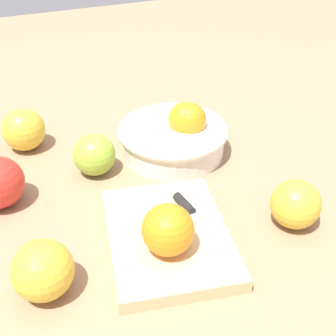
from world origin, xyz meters
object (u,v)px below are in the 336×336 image
Objects in this scene: apple_front_left at (24,130)px; apple_back_right at (296,204)px; cutting_board at (168,236)px; bowl at (175,135)px; knife at (196,217)px; apple_front_left_3 at (94,155)px; orange_on_board at (168,230)px; apple_front_right at (43,270)px.

apple_back_right is at bearing 40.12° from apple_front_left.
apple_front_left is 1.08× the size of apple_back_right.
cutting_board is at bearing -102.31° from apple_back_right.
bowl is at bearing 152.48° from cutting_board.
apple_front_left_3 is (-0.21, -0.09, 0.01)m from knife.
apple_front_left is 1.09× the size of apple_front_left_3.
cutting_board is 3.23× the size of orange_on_board.
orange_on_board is at bearing -27.13° from bowl.
apple_front_right is (0.02, -0.23, 0.01)m from knife.
cutting_board is at bearing 155.49° from orange_on_board.
bowl reaches higher than apple_back_right.
apple_front_left is (-0.38, -0.12, -0.02)m from orange_on_board.
cutting_board is 0.38m from apple_front_left.
cutting_board is 0.22m from apple_front_left_3.
apple_back_right is (0.26, 0.23, 0.00)m from apple_front_left_3.
knife is 0.23m from apple_front_right.
orange_on_board reaches higher than apple_front_left.
apple_front_right reaches higher than knife.
bowl is at bearing -163.97° from apple_back_right.
knife is 1.94× the size of apple_front_left.
knife is 2.11× the size of apple_front_left_3.
apple_front_left is at bearing -117.23° from bowl.
apple_front_left_3 is at bearing -168.57° from cutting_board.
apple_front_left_3 is (-0.23, 0.14, -0.00)m from apple_front_right.
apple_front_right is at bearing -83.73° from cutting_board.
knife is (-0.04, 0.06, -0.03)m from orange_on_board.
orange_on_board is at bearing 18.07° from apple_front_left.
knife is 2.09× the size of apple_back_right.
orange_on_board is 0.40m from apple_front_left.
apple_front_right is 0.97× the size of apple_front_left.
apple_back_right reaches higher than knife.
knife is (0.21, -0.07, -0.01)m from bowl.
orange_on_board is 0.95× the size of apple_back_right.
orange_on_board reaches higher than cutting_board.
bowl is 0.16m from apple_front_left_3.
apple_front_right reaches higher than cutting_board.
apple_front_right is (0.24, -0.29, 0.00)m from bowl.
apple_front_left_3 and apple_back_right have the same top height.
bowl is 0.27m from apple_back_right.
apple_front_left is (-0.34, -0.19, 0.01)m from knife.
apple_front_left_3 is at bearing -88.55° from bowl.
apple_front_right is 0.27m from apple_front_left_3.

